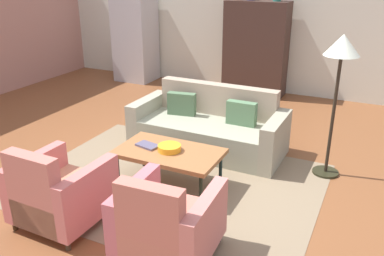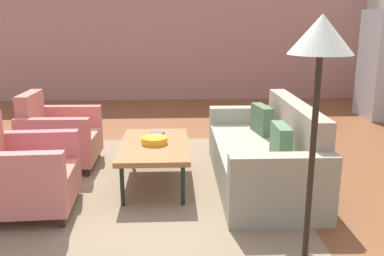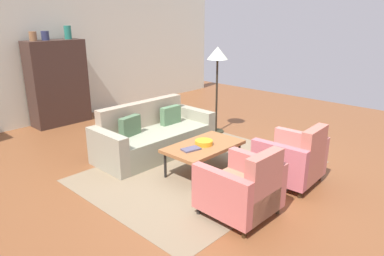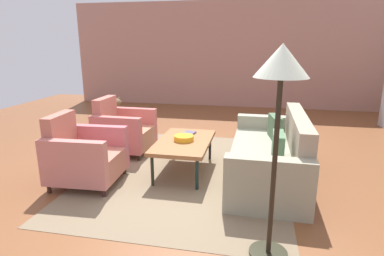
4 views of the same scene
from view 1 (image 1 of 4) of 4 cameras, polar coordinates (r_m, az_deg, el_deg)
name	(u,v)px [view 1 (image 1 of 4)]	position (r m, az deg, el deg)	size (l,w,h in m)	color
ground_plane	(171,183)	(4.93, -2.93, -7.61)	(11.61, 11.61, 0.00)	brown
wall_back	(274,21)	(8.37, 11.43, 14.43)	(9.67, 0.12, 2.80)	silver
area_rug	(172,182)	(4.93, -2.84, -7.59)	(3.40, 2.60, 0.01)	#806D54
couch	(210,128)	(5.73, 2.51, -0.05)	(2.11, 0.92, 0.86)	gray
coffee_table	(169,154)	(4.70, -3.22, -3.58)	(1.20, 0.70, 0.44)	black
armchair_left	(58,194)	(4.24, -18.25, -8.79)	(0.81, 0.81, 0.88)	#292523
armchair_right	(166,226)	(3.60, -3.69, -13.52)	(0.84, 0.84, 0.88)	#3C2516
fruit_bowl	(169,148)	(4.67, -3.18, -2.79)	(0.27, 0.27, 0.07)	orange
book_stack	(148,145)	(4.81, -6.23, -2.43)	(0.29, 0.21, 0.02)	#504C64
cabinet	(256,49)	(8.18, 8.89, 10.88)	(1.20, 0.51, 1.80)	#3C2922
refrigerator	(135,38)	(9.22, -7.91, 12.32)	(0.80, 0.73, 1.85)	#B7BABF
floor_lamp	(341,59)	(4.92, 20.07, 9.06)	(0.40, 0.40, 1.72)	black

